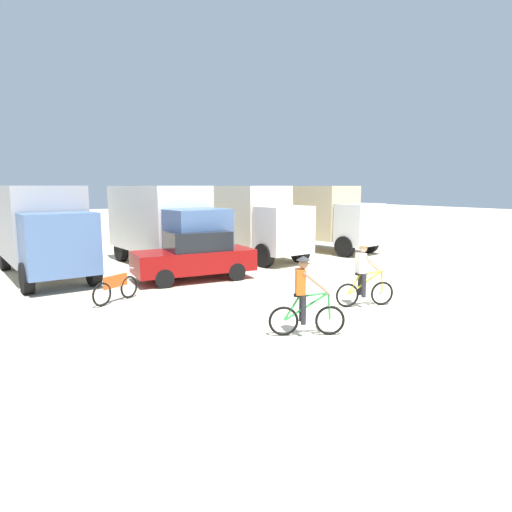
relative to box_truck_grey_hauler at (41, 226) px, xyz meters
The scene contains 9 objects.
ground_plane 11.48m from the box_truck_grey_hauler, 61.47° to the right, with size 120.00×120.00×0.00m, color beige.
box_truck_grey_hauler is the anchor object (origin of this frame).
box_truck_white_box 4.63m from the box_truck_grey_hauler, ahead, with size 2.78×6.88×3.35m.
box_truck_cream_rv 8.70m from the box_truck_grey_hauler, ahead, with size 2.82×6.89×3.35m.
box_truck_tan_camper 13.21m from the box_truck_grey_hauler, ahead, with size 3.31×7.02×3.35m.
sedan_parked 5.87m from the box_truck_grey_hauler, 41.00° to the right, with size 4.39×2.28×1.76m.
cyclist_orange_shirt 11.29m from the box_truck_grey_hauler, 70.93° to the right, with size 1.51×0.96×1.82m.
cyclist_cowboy_hat 11.76m from the box_truck_grey_hauler, 55.51° to the right, with size 1.63×0.77×1.82m.
bicycle_spare 5.62m from the box_truck_grey_hauler, 78.64° to the right, with size 1.56×0.88×0.97m.
Camera 1 is at (-8.04, -8.03, 3.32)m, focal length 31.22 mm.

